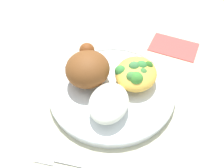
{
  "coord_description": "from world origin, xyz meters",
  "views": [
    {
      "loc": [
        -0.31,
        -0.08,
        0.39
      ],
      "look_at": [
        0.0,
        0.0,
        0.03
      ],
      "focal_mm": 39.38,
      "sensor_mm": 36.0,
      "label": 1
    }
  ],
  "objects_px": {
    "plate": "(112,90)",
    "napkin": "(174,47)",
    "roasted_chicken": "(88,68)",
    "fork": "(71,162)",
    "rice_pile": "(109,103)",
    "mac_cheese_with_broccoli": "(136,73)"
  },
  "relations": [
    {
      "from": "rice_pile",
      "to": "fork",
      "type": "bearing_deg",
      "value": 162.41
    },
    {
      "from": "roasted_chicken",
      "to": "rice_pile",
      "type": "xyz_separation_m",
      "value": [
        -0.06,
        -0.06,
        -0.01
      ]
    },
    {
      "from": "napkin",
      "to": "plate",
      "type": "bearing_deg",
      "value": 148.64
    },
    {
      "from": "napkin",
      "to": "mac_cheese_with_broccoli",
      "type": "bearing_deg",
      "value": 155.42
    },
    {
      "from": "mac_cheese_with_broccoli",
      "to": "napkin",
      "type": "height_order",
      "value": "mac_cheese_with_broccoli"
    },
    {
      "from": "plate",
      "to": "roasted_chicken",
      "type": "bearing_deg",
      "value": 79.04
    },
    {
      "from": "rice_pile",
      "to": "mac_cheese_with_broccoli",
      "type": "relative_size",
      "value": 0.98
    },
    {
      "from": "plate",
      "to": "napkin",
      "type": "height_order",
      "value": "plate"
    },
    {
      "from": "plate",
      "to": "roasted_chicken",
      "type": "relative_size",
      "value": 2.56
    },
    {
      "from": "mac_cheese_with_broccoli",
      "to": "fork",
      "type": "distance_m",
      "value": 0.21
    },
    {
      "from": "napkin",
      "to": "roasted_chicken",
      "type": "bearing_deg",
      "value": 136.2
    },
    {
      "from": "mac_cheese_with_broccoli",
      "to": "fork",
      "type": "relative_size",
      "value": 0.67
    },
    {
      "from": "roasted_chicken",
      "to": "fork",
      "type": "xyz_separation_m",
      "value": [
        -0.17,
        -0.03,
        -0.05
      ]
    },
    {
      "from": "fork",
      "to": "rice_pile",
      "type": "bearing_deg",
      "value": -17.59
    },
    {
      "from": "plate",
      "to": "napkin",
      "type": "bearing_deg",
      "value": -31.36
    },
    {
      "from": "plate",
      "to": "napkin",
      "type": "xyz_separation_m",
      "value": [
        0.18,
        -0.11,
        -0.01
      ]
    },
    {
      "from": "plate",
      "to": "napkin",
      "type": "distance_m",
      "value": 0.21
    },
    {
      "from": "roasted_chicken",
      "to": "napkin",
      "type": "xyz_separation_m",
      "value": [
        0.17,
        -0.16,
        -0.05
      ]
    },
    {
      "from": "rice_pile",
      "to": "napkin",
      "type": "xyz_separation_m",
      "value": [
        0.23,
        -0.1,
        -0.03
      ]
    },
    {
      "from": "plate",
      "to": "roasted_chicken",
      "type": "distance_m",
      "value": 0.07
    },
    {
      "from": "roasted_chicken",
      "to": "mac_cheese_with_broccoli",
      "type": "relative_size",
      "value": 1.04
    },
    {
      "from": "mac_cheese_with_broccoli",
      "to": "napkin",
      "type": "distance_m",
      "value": 0.17
    }
  ]
}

